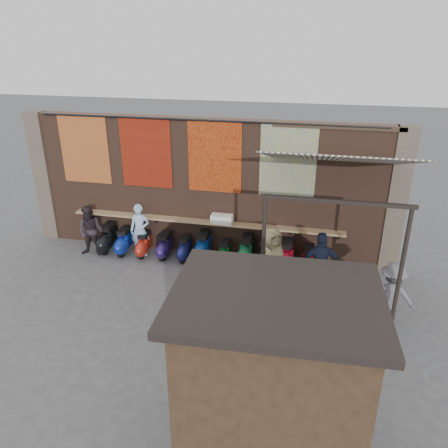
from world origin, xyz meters
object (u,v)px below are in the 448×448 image
object	(u,v)px
shopper_tan	(271,260)
scooter_stool_6	(225,253)
shopper_navy	(320,265)
shopper_grey	(391,296)
scooter_stool_9	(287,256)
scooter_stool_4	(185,249)
scooter_stool_8	(265,254)
diner_right	(91,231)
scooter_stool_2	(144,245)
scooter_stool_7	(246,252)
scooter_stool_10	(308,260)
scooter_stool_3	(165,246)
shelf_box	(222,219)
scooter_stool_0	(108,238)
scooter_stool_5	(203,247)
market_stall	(272,381)
scooter_stool_1	(124,242)
diner_left	(140,230)

from	to	relation	value
shopper_tan	scooter_stool_6	bearing A→B (deg)	101.27
shopper_navy	shopper_grey	size ratio (longest dim) A/B	1.08
shopper_navy	scooter_stool_9	bearing A→B (deg)	-61.78
scooter_stool_4	scooter_stool_8	xyz separation A→B (m)	(2.33, 0.06, 0.07)
diner_right	scooter_stool_2	bearing A→B (deg)	8.02
scooter_stool_9	scooter_stool_4	bearing A→B (deg)	-179.67
scooter_stool_7	scooter_stool_10	xyz separation A→B (m)	(1.75, -0.09, -0.04)
scooter_stool_10	diner_right	distance (m)	6.35
scooter_stool_3	scooter_stool_9	world-z (taller)	scooter_stool_9
scooter_stool_9	shopper_tan	bearing A→B (deg)	-105.66
scooter_stool_7	scooter_stool_4	bearing A→B (deg)	-178.28
shelf_box	scooter_stool_9	world-z (taller)	shelf_box
scooter_stool_3	diner_right	bearing A→B (deg)	-171.44
scooter_stool_0	scooter_stool_5	world-z (taller)	scooter_stool_5
scooter_stool_0	scooter_stool_3	bearing A→B (deg)	-1.20
scooter_stool_5	shopper_tan	world-z (taller)	shopper_tan
scooter_stool_4	diner_right	xyz separation A→B (m)	(-2.77, -0.32, 0.43)
scooter_stool_4	scooter_stool_5	bearing A→B (deg)	5.95
scooter_stool_6	market_stall	distance (m)	6.26
shopper_navy	shopper_grey	world-z (taller)	shopper_navy
scooter_stool_1	shopper_navy	bearing A→B (deg)	-10.87
scooter_stool_8	shopper_navy	distance (m)	1.98
shopper_grey	scooter_stool_9	bearing A→B (deg)	-35.68
scooter_stool_4	scooter_stool_1	bearing A→B (deg)	-179.51
scooter_stool_3	scooter_stool_8	bearing A→B (deg)	0.98
shelf_box	shopper_grey	xyz separation A→B (m)	(4.36, -2.42, -0.45)
scooter_stool_0	scooter_stool_8	xyz separation A→B (m)	(4.76, 0.01, -0.00)
scooter_stool_8	scooter_stool_6	bearing A→B (deg)	-176.58
market_stall	scooter_stool_3	bearing A→B (deg)	120.50
market_stall	shopper_navy	bearing A→B (deg)	79.45
scooter_stool_8	market_stall	bearing A→B (deg)	-81.75
scooter_stool_7	scooter_stool_8	xyz separation A→B (m)	(0.52, 0.00, -0.01)
scooter_stool_6	market_stall	world-z (taller)	market_stall
shelf_box	scooter_stool_3	distance (m)	1.90
scooter_stool_7	shopper_tan	xyz separation A→B (m)	(0.83, -1.18, 0.44)
shelf_box	scooter_stool_10	size ratio (longest dim) A/B	0.76
scooter_stool_2	scooter_stool_10	distance (m)	4.81
shelf_box	scooter_stool_5	size ratio (longest dim) A/B	0.69
market_stall	shopper_tan	bearing A→B (deg)	94.10
scooter_stool_9	diner_right	distance (m)	5.75
scooter_stool_8	shopper_navy	xyz separation A→B (m)	(1.52, -1.18, 0.45)
shopper_grey	shopper_tan	distance (m)	2.93
scooter_stool_10	diner_right	xyz separation A→B (m)	(-6.33, -0.28, 0.39)
scooter_stool_6	diner_right	bearing A→B (deg)	-175.57
scooter_stool_2	diner_right	distance (m)	1.60
shelf_box	scooter_stool_8	bearing A→B (deg)	-11.15
scooter_stool_4	scooter_stool_7	size ratio (longest dim) A/B	0.81
shelf_box	diner_left	xyz separation A→B (m)	(-2.40, -0.30, -0.45)
scooter_stool_1	scooter_stool_3	xyz separation A→B (m)	(1.26, 0.02, -0.02)
scooter_stool_3	shopper_grey	xyz separation A→B (m)	(6.02, -2.12, 0.44)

